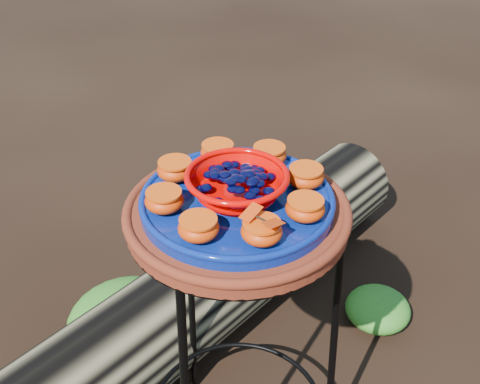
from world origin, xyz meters
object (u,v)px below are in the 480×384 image
red_bowl (237,186)px  plant_stand (238,352)px  terracotta_saucer (237,215)px  cobalt_plate (237,202)px  driftwood_log (217,282)px

red_bowl → plant_stand: bearing=0.0°
terracotta_saucer → red_bowl: 0.06m
terracotta_saucer → red_bowl: (0.00, 0.00, 0.06)m
plant_stand → terracotta_saucer: size_ratio=1.74×
plant_stand → terracotta_saucer: terracotta_saucer is taller
red_bowl → cobalt_plate: bearing=0.0°
cobalt_plate → driftwood_log: size_ratio=0.23×
red_bowl → driftwood_log: bearing=65.6°
cobalt_plate → red_bowl: bearing=0.0°
plant_stand → driftwood_log: bearing=65.6°
plant_stand → red_bowl: bearing=0.0°
plant_stand → cobalt_plate: 0.39m
plant_stand → driftwood_log: 0.50m
plant_stand → red_bowl: 0.43m
cobalt_plate → plant_stand: bearing=0.0°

